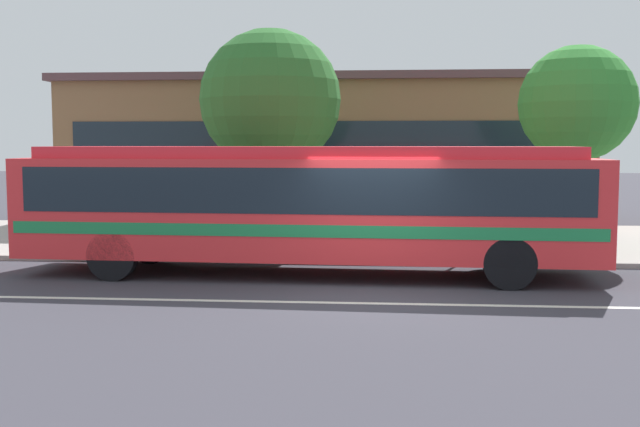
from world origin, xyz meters
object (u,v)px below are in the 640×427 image
at_px(street_tree_near_stop, 270,100).
at_px(street_tree_mid_block, 577,104).
at_px(pedestrian_waiting_near_sign, 468,211).
at_px(transit_bus, 307,200).
at_px(pedestrian_walking_along_curb, 518,210).
at_px(bus_stop_sign, 466,190).

distance_m(street_tree_near_stop, street_tree_mid_block, 7.66).
xyz_separation_m(pedestrian_waiting_near_sign, street_tree_near_stop, (-5.05, 0.70, 2.80)).
xyz_separation_m(transit_bus, pedestrian_walking_along_curb, (4.88, 3.27, -0.44)).
bearing_deg(transit_bus, pedestrian_walking_along_curb, 33.80).
height_order(transit_bus, pedestrian_waiting_near_sign, transit_bus).
relative_size(transit_bus, pedestrian_waiting_near_sign, 7.23).
distance_m(transit_bus, street_tree_mid_block, 7.40).
xyz_separation_m(pedestrian_walking_along_curb, street_tree_mid_block, (1.36, 0.09, 2.57)).
distance_m(bus_stop_sign, street_tree_mid_block, 3.63).
relative_size(pedestrian_waiting_near_sign, bus_stop_sign, 0.68).
xyz_separation_m(transit_bus, bus_stop_sign, (3.48, 2.11, 0.11)).
bearing_deg(street_tree_mid_block, bus_stop_sign, -155.76).
xyz_separation_m(pedestrian_waiting_near_sign, pedestrian_walking_along_curb, (1.21, -0.15, 0.05)).
bearing_deg(pedestrian_walking_along_curb, bus_stop_sign, -140.41).
bearing_deg(street_tree_mid_block, street_tree_near_stop, 174.31).
distance_m(transit_bus, bus_stop_sign, 4.08).
height_order(pedestrian_walking_along_curb, street_tree_near_stop, street_tree_near_stop).
bearing_deg(bus_stop_sign, pedestrian_walking_along_curb, 39.59).
height_order(pedestrian_waiting_near_sign, pedestrian_walking_along_curb, pedestrian_walking_along_curb).
bearing_deg(bus_stop_sign, pedestrian_waiting_near_sign, 81.81).
distance_m(transit_bus, pedestrian_walking_along_curb, 5.89).
height_order(street_tree_near_stop, street_tree_mid_block, street_tree_near_stop).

